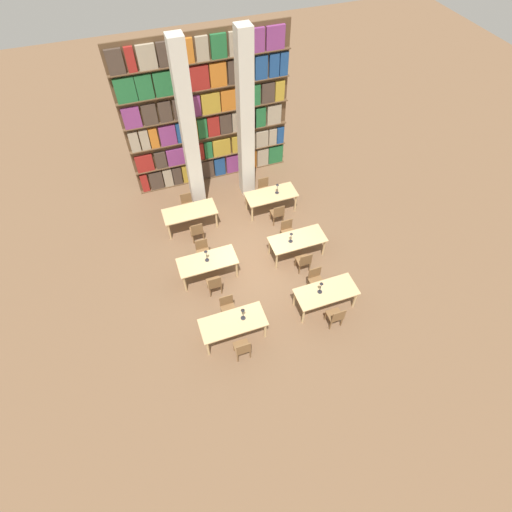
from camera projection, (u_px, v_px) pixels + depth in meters
name	position (u px, v px, depth m)	size (l,w,h in m)	color
ground_plane	(254.00, 264.00, 13.27)	(40.00, 40.00, 0.00)	brown
bookshelf_bank	(208.00, 115.00, 14.08)	(5.94, 0.35, 5.50)	brown
pillar_left	(189.00, 133.00, 12.87)	(0.48, 0.48, 6.00)	beige
pillar_center	(245.00, 121.00, 13.28)	(0.48, 0.48, 6.00)	beige
reading_table_0	(233.00, 324.00, 11.07)	(1.84, 0.82, 0.77)	tan
chair_0	(243.00, 348.00, 10.83)	(0.42, 0.40, 0.88)	brown
chair_1	(228.00, 307.00, 11.66)	(0.42, 0.40, 0.88)	brown
desk_lamp_0	(243.00, 312.00, 10.83)	(0.14, 0.14, 0.48)	#232328
reading_table_1	(326.00, 293.00, 11.72)	(1.84, 0.82, 0.77)	tan
chair_2	(336.00, 316.00, 11.47)	(0.42, 0.40, 0.88)	brown
chair_3	(316.00, 279.00, 12.29)	(0.42, 0.40, 0.88)	brown
desk_lamp_1	(321.00, 286.00, 11.39)	(0.14, 0.14, 0.47)	#232328
reading_table_2	(207.00, 263.00, 12.44)	(1.84, 0.82, 0.77)	tan
chair_4	(214.00, 283.00, 12.19)	(0.42, 0.40, 0.88)	brown
chair_5	(203.00, 251.00, 13.02)	(0.42, 0.40, 0.88)	brown
desk_lamp_2	(206.00, 254.00, 12.13)	(0.14, 0.14, 0.48)	#232328
reading_table_3	(297.00, 241.00, 13.02)	(1.84, 0.82, 0.77)	tan
chair_6	(304.00, 261.00, 12.75)	(0.42, 0.40, 0.88)	brown
chair_7	(288.00, 231.00, 13.58)	(0.42, 0.40, 0.88)	brown
desk_lamp_3	(291.00, 236.00, 12.66)	(0.14, 0.14, 0.42)	#232328
reading_table_4	(190.00, 213.00, 13.83)	(1.84, 0.82, 0.77)	tan
chair_8	(197.00, 231.00, 13.58)	(0.42, 0.40, 0.88)	brown
chair_9	(187.00, 204.00, 14.41)	(0.42, 0.40, 0.88)	brown
reading_table_5	(271.00, 196.00, 14.38)	(1.84, 0.82, 0.77)	tan
chair_10	(278.00, 213.00, 14.12)	(0.42, 0.40, 0.88)	brown
chair_11	(264.00, 188.00, 14.95)	(0.42, 0.40, 0.88)	brown
desk_lamp_4	(277.00, 187.00, 14.12)	(0.14, 0.14, 0.43)	#232328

